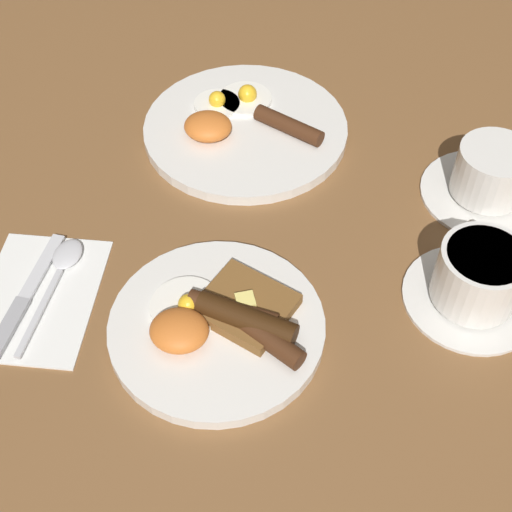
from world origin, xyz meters
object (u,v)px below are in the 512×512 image
object	(u,v)px
breakfast_plate_far	(244,127)
spoon	(62,266)
teacup_far	(491,177)
knife	(23,300)
breakfast_plate_near	(220,324)
teacup_near	(477,279)

from	to	relation	value
breakfast_plate_far	spoon	distance (m)	0.32
teacup_far	knife	world-z (taller)	teacup_far
breakfast_plate_far	spoon	xyz separation A→B (m)	(-0.17, -0.27, -0.00)
breakfast_plate_near	spoon	distance (m)	0.20
breakfast_plate_far	knife	bearing A→B (deg)	-120.94
breakfast_plate_far	knife	size ratio (longest dim) A/B	1.59
breakfast_plate_far	teacup_far	xyz separation A→B (m)	(0.32, -0.07, 0.02)
teacup_far	spoon	world-z (taller)	teacup_far
breakfast_plate_far	knife	world-z (taller)	breakfast_plate_far
breakfast_plate_near	knife	distance (m)	0.22
teacup_near	knife	world-z (taller)	teacup_near
teacup_far	teacup_near	bearing A→B (deg)	-98.58
breakfast_plate_near	spoon	world-z (taller)	breakfast_plate_near
breakfast_plate_far	spoon	size ratio (longest dim) A/B	1.67
breakfast_plate_near	teacup_near	world-z (taller)	teacup_near
breakfast_plate_far	spoon	bearing A→B (deg)	-121.57
teacup_near	teacup_far	distance (m)	0.17
teacup_far	spoon	bearing A→B (deg)	-157.94
breakfast_plate_near	knife	world-z (taller)	breakfast_plate_near
knife	spoon	world-z (taller)	spoon
teacup_near	knife	distance (m)	0.50
breakfast_plate_far	teacup_near	size ratio (longest dim) A/B	1.83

